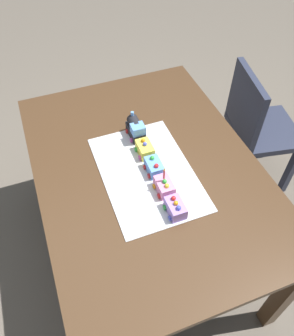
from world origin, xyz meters
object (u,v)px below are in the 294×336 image
object	(u,v)px
cake_car_gondola_lavender	(175,208)
birthday_candle	(164,173)
cake_car_caboose_sky_blue	(154,167)
cake_locomotive	(136,129)
cake_car_hopper_bubblegum	(164,186)
dining_table	(147,181)
cake_car_tanker_lemon	(145,149)
chair	(256,128)

from	to	relation	value
cake_car_gondola_lavender	birthday_candle	size ratio (longest dim) A/B	1.52
cake_car_caboose_sky_blue	cake_locomotive	bearing A→B (deg)	-180.00
cake_locomotive	birthday_candle	size ratio (longest dim) A/B	2.13
cake_locomotive	cake_car_gondola_lavender	world-z (taller)	cake_locomotive
cake_locomotive	cake_car_hopper_bubblegum	world-z (taller)	cake_locomotive
dining_table	cake_car_caboose_sky_blue	bearing A→B (deg)	25.05
cake_car_tanker_lemon	cake_car_gondola_lavender	size ratio (longest dim) A/B	1.00
cake_car_gondola_lavender	birthday_candle	bearing A→B (deg)	-180.00
cake_locomotive	cake_car_gondola_lavender	size ratio (longest dim) A/B	1.40
chair	birthday_candle	xyz separation A→B (m)	(0.43, -0.81, 0.37)
dining_table	cake_car_hopper_bubblegum	world-z (taller)	cake_car_hopper_bubblegum
chair	cake_car_gondola_lavender	distance (m)	1.03
chair	cake_locomotive	world-z (taller)	same
cake_car_gondola_lavender	birthday_candle	world-z (taller)	birthday_candle
chair	cake_car_tanker_lemon	size ratio (longest dim) A/B	8.60
cake_car_tanker_lemon	cake_car_caboose_sky_blue	world-z (taller)	same
cake_car_gondola_lavender	cake_car_caboose_sky_blue	bearing A→B (deg)	180.00
cake_car_tanker_lemon	birthday_candle	bearing A→B (deg)	-0.00
dining_table	cake_locomotive	size ratio (longest dim) A/B	10.00
chair	cake_car_gondola_lavender	world-z (taller)	chair
cake_car_hopper_bubblegum	cake_car_gondola_lavender	bearing A→B (deg)	0.00
dining_table	cake_car_gondola_lavender	bearing A→B (deg)	4.00
cake_car_tanker_lemon	cake_car_gondola_lavender	distance (m)	0.35
dining_table	cake_car_caboose_sky_blue	size ratio (longest dim) A/B	14.00
dining_table	birthday_candle	size ratio (longest dim) A/B	21.29
cake_car_caboose_sky_blue	cake_car_hopper_bubblegum	world-z (taller)	same
cake_car_tanker_lemon	cake_car_caboose_sky_blue	xyz separation A→B (m)	(0.12, 0.00, 0.00)
cake_car_gondola_lavender	cake_locomotive	bearing A→B (deg)	-180.00
dining_table	cake_car_gondola_lavender	distance (m)	0.31
cake_car_tanker_lemon	birthday_candle	distance (m)	0.24
cake_car_hopper_bubblegum	cake_car_gondola_lavender	world-z (taller)	same
dining_table	cake_car_tanker_lemon	bearing A→B (deg)	165.84
dining_table	chair	distance (m)	0.89
dining_table	cake_car_gondola_lavender	size ratio (longest dim) A/B	14.00
dining_table	cake_locomotive	distance (m)	0.26
cake_car_hopper_bubblegum	cake_car_gondola_lavender	size ratio (longest dim) A/B	1.00
chair	cake_car_hopper_bubblegum	distance (m)	0.97
cake_car_tanker_lemon	cake_car_hopper_bubblegum	xyz separation A→B (m)	(0.24, 0.00, 0.00)
cake_locomotive	birthday_candle	distance (m)	0.36
cake_car_caboose_sky_blue	cake_car_hopper_bubblegum	distance (m)	0.12
cake_car_hopper_bubblegum	cake_car_tanker_lemon	bearing A→B (deg)	180.00
chair	cake_car_tanker_lemon	bearing A→B (deg)	114.42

